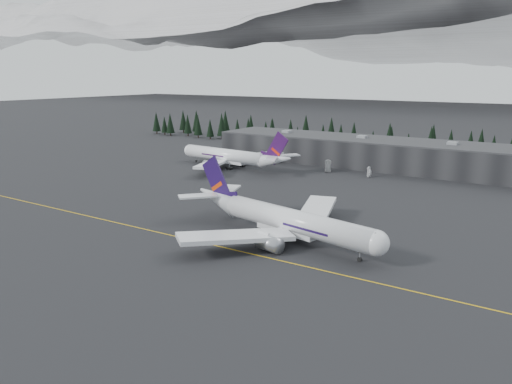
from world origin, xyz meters
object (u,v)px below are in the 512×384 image
Objects in this scene: gse_vehicle_b at (369,175)px; terminal at (382,153)px; gse_vehicle_a at (328,171)px; jet_main at (280,218)px; jet_parked at (233,157)px.

terminal is at bearing -164.50° from gse_vehicle_b.
terminal is 28.43× the size of gse_vehicle_a.
jet_main is at bearing 12.54° from gse_vehicle_b.
gse_vehicle_a is (-14.82, -25.56, -5.52)m from terminal.
jet_parked reaches higher than terminal.
gse_vehicle_a is at bearing -83.78° from gse_vehicle_b.
jet_parked is 60.89m from gse_vehicle_b.
jet_parked is at bearing 175.44° from gse_vehicle_a.
jet_parked reaches higher than gse_vehicle_b.
terminal is 26.65m from gse_vehicle_b.
jet_main is 87.61m from gse_vehicle_b.
jet_main is at bearing 137.99° from jet_parked.
gse_vehicle_b is (18.73, -0.22, -0.02)m from gse_vehicle_a.
jet_parked is at bearing -144.78° from terminal.
gse_vehicle_a is at bearing 118.80° from jet_main.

